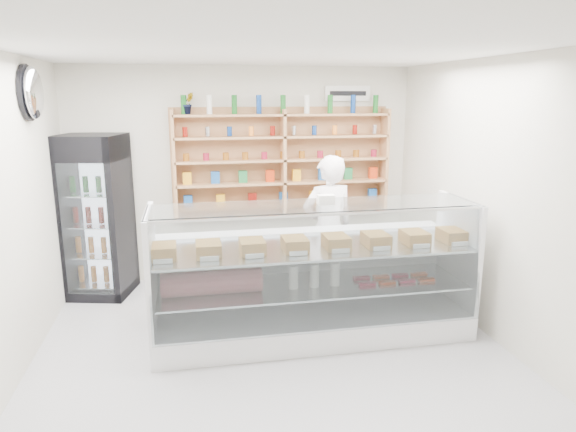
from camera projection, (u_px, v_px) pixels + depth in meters
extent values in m
plane|color=#9F9FA3|center=(277.00, 363.00, 4.77)|extent=(5.00, 5.00, 0.00)
plane|color=white|center=(275.00, 48.00, 4.13)|extent=(5.00, 5.00, 0.00)
plane|color=silver|center=(244.00, 174.00, 6.84)|extent=(4.50, 0.00, 4.50)
plane|color=silver|center=(382.00, 358.00, 2.06)|extent=(4.50, 0.00, 4.50)
plane|color=silver|center=(509.00, 206.00, 4.87)|extent=(0.00, 5.00, 5.00)
cube|color=white|center=(312.00, 323.00, 5.30)|extent=(3.20, 0.91, 0.27)
cube|color=white|center=(304.00, 267.00, 5.60)|extent=(3.20, 0.05, 0.67)
cube|color=silver|center=(313.00, 285.00, 5.21)|extent=(3.07, 0.80, 0.02)
cube|color=silver|center=(313.00, 248.00, 5.12)|extent=(3.14, 0.83, 0.02)
cube|color=silver|center=(324.00, 273.00, 4.72)|extent=(3.14, 0.13, 1.12)
cube|color=silver|center=(315.00, 205.00, 4.96)|extent=(3.14, 0.64, 0.01)
imported|color=white|center=(328.00, 229.00, 6.09)|extent=(0.70, 0.52, 1.76)
cube|color=black|center=(97.00, 216.00, 6.24)|extent=(0.86, 0.84, 1.98)
cube|color=#380539|center=(93.00, 150.00, 5.76)|extent=(0.68, 0.20, 0.28)
cube|color=silver|center=(100.00, 230.00, 5.96)|extent=(0.58, 0.15, 1.56)
cube|color=tan|center=(174.00, 163.00, 6.47)|extent=(0.04, 0.28, 1.33)
cube|color=tan|center=(283.00, 161.00, 6.73)|extent=(0.04, 0.28, 1.33)
cube|color=tan|center=(384.00, 158.00, 7.00)|extent=(0.04, 0.28, 1.33)
cube|color=tan|center=(283.00, 204.00, 6.87)|extent=(2.80, 0.28, 0.03)
cube|color=tan|center=(283.00, 182.00, 6.80)|extent=(2.80, 0.28, 0.03)
cube|color=tan|center=(283.00, 160.00, 6.73)|extent=(2.80, 0.28, 0.03)
cube|color=tan|center=(283.00, 137.00, 6.66)|extent=(2.80, 0.28, 0.03)
cube|color=tan|center=(283.00, 115.00, 6.60)|extent=(2.80, 0.28, 0.03)
imported|color=#1E6626|center=(188.00, 103.00, 6.34)|extent=(0.18, 0.16, 0.27)
ellipsoid|color=silver|center=(33.00, 93.00, 4.95)|extent=(0.15, 0.50, 0.50)
cube|color=white|center=(348.00, 93.00, 6.83)|extent=(0.62, 0.03, 0.20)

